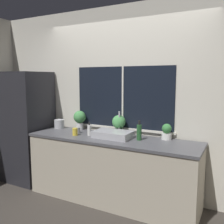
{
  "coord_description": "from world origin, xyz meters",
  "views": [
    {
      "loc": [
        1.53,
        -2.59,
        1.68
      ],
      "look_at": [
        0.01,
        0.32,
        1.24
      ],
      "focal_mm": 40.0,
      "sensor_mm": 36.0,
      "label": 1
    }
  ],
  "objects_px": {
    "refrigerator": "(26,127)",
    "potted_plant_right": "(167,132)",
    "mug_yellow": "(75,132)",
    "potted_plant_center": "(119,123)",
    "sink": "(113,134)",
    "kettle": "(59,124)",
    "soap_bottle": "(89,130)",
    "mug_grey": "(78,130)",
    "potted_plant_left": "(80,118)",
    "bottle_tall": "(139,132)"
  },
  "relations": [
    {
      "from": "soap_bottle",
      "to": "mug_yellow",
      "type": "xyz_separation_m",
      "value": [
        -0.18,
        -0.09,
        -0.03
      ]
    },
    {
      "from": "soap_bottle",
      "to": "mug_yellow",
      "type": "relative_size",
      "value": 1.85
    },
    {
      "from": "sink",
      "to": "kettle",
      "type": "xyz_separation_m",
      "value": [
        -1.05,
        0.16,
        0.03
      ]
    },
    {
      "from": "soap_bottle",
      "to": "kettle",
      "type": "height_order",
      "value": "soap_bottle"
    },
    {
      "from": "refrigerator",
      "to": "mug_yellow",
      "type": "bearing_deg",
      "value": -6.88
    },
    {
      "from": "potted_plant_center",
      "to": "potted_plant_left",
      "type": "bearing_deg",
      "value": 180.0
    },
    {
      "from": "refrigerator",
      "to": "potted_plant_center",
      "type": "bearing_deg",
      "value": 8.32
    },
    {
      "from": "potted_plant_left",
      "to": "sink",
      "type": "bearing_deg",
      "value": -18.2
    },
    {
      "from": "sink",
      "to": "kettle",
      "type": "distance_m",
      "value": 1.06
    },
    {
      "from": "soap_bottle",
      "to": "kettle",
      "type": "xyz_separation_m",
      "value": [
        -0.7,
        0.2,
        -0.0
      ]
    },
    {
      "from": "potted_plant_left",
      "to": "soap_bottle",
      "type": "relative_size",
      "value": 1.54
    },
    {
      "from": "soap_bottle",
      "to": "mug_grey",
      "type": "height_order",
      "value": "soap_bottle"
    },
    {
      "from": "bottle_tall",
      "to": "mug_yellow",
      "type": "distance_m",
      "value": 0.91
    },
    {
      "from": "soap_bottle",
      "to": "bottle_tall",
      "type": "height_order",
      "value": "bottle_tall"
    },
    {
      "from": "bottle_tall",
      "to": "mug_grey",
      "type": "relative_size",
      "value": 3.23
    },
    {
      "from": "refrigerator",
      "to": "mug_grey",
      "type": "height_order",
      "value": "refrigerator"
    },
    {
      "from": "refrigerator",
      "to": "potted_plant_right",
      "type": "distance_m",
      "value": 2.3
    },
    {
      "from": "mug_grey",
      "to": "kettle",
      "type": "height_order",
      "value": "kettle"
    },
    {
      "from": "potted_plant_center",
      "to": "mug_grey",
      "type": "distance_m",
      "value": 0.62
    },
    {
      "from": "soap_bottle",
      "to": "bottle_tall",
      "type": "distance_m",
      "value": 0.72
    },
    {
      "from": "sink",
      "to": "potted_plant_center",
      "type": "distance_m",
      "value": 0.26
    },
    {
      "from": "potted_plant_right",
      "to": "mug_yellow",
      "type": "distance_m",
      "value": 1.25
    },
    {
      "from": "potted_plant_left",
      "to": "mug_grey",
      "type": "height_order",
      "value": "potted_plant_left"
    },
    {
      "from": "refrigerator",
      "to": "mug_yellow",
      "type": "relative_size",
      "value": 17.23
    },
    {
      "from": "mug_grey",
      "to": "refrigerator",
      "type": "bearing_deg",
      "value": -179.38
    },
    {
      "from": "mug_grey",
      "to": "mug_yellow",
      "type": "bearing_deg",
      "value": -67.78
    },
    {
      "from": "soap_bottle",
      "to": "mug_grey",
      "type": "xyz_separation_m",
      "value": [
        -0.24,
        0.05,
        -0.04
      ]
    },
    {
      "from": "soap_bottle",
      "to": "potted_plant_left",
      "type": "bearing_deg",
      "value": 142.22
    },
    {
      "from": "potted_plant_left",
      "to": "mug_yellow",
      "type": "xyz_separation_m",
      "value": [
        0.17,
        -0.36,
        -0.13
      ]
    },
    {
      "from": "potted_plant_center",
      "to": "mug_yellow",
      "type": "xyz_separation_m",
      "value": [
        -0.51,
        -0.36,
        -0.11
      ]
    },
    {
      "from": "potted_plant_left",
      "to": "kettle",
      "type": "distance_m",
      "value": 0.37
    },
    {
      "from": "potted_plant_left",
      "to": "kettle",
      "type": "xyz_separation_m",
      "value": [
        -0.35,
        -0.07,
        -0.1
      ]
    },
    {
      "from": "potted_plant_right",
      "to": "kettle",
      "type": "xyz_separation_m",
      "value": [
        -1.72,
        -0.07,
        -0.03
      ]
    },
    {
      "from": "potted_plant_left",
      "to": "potted_plant_center",
      "type": "height_order",
      "value": "potted_plant_left"
    },
    {
      "from": "refrigerator",
      "to": "mug_grey",
      "type": "distance_m",
      "value": 1.03
    },
    {
      "from": "bottle_tall",
      "to": "mug_yellow",
      "type": "relative_size",
      "value": 2.5
    },
    {
      "from": "refrigerator",
      "to": "potted_plant_left",
      "type": "height_order",
      "value": "refrigerator"
    },
    {
      "from": "bottle_tall",
      "to": "mug_grey",
      "type": "distance_m",
      "value": 0.96
    },
    {
      "from": "potted_plant_right",
      "to": "mug_yellow",
      "type": "xyz_separation_m",
      "value": [
        -1.2,
        -0.36,
        -0.05
      ]
    },
    {
      "from": "potted_plant_left",
      "to": "mug_grey",
      "type": "relative_size",
      "value": 3.68
    },
    {
      "from": "sink",
      "to": "bottle_tall",
      "type": "relative_size",
      "value": 1.97
    },
    {
      "from": "sink",
      "to": "mug_grey",
      "type": "bearing_deg",
      "value": 179.03
    },
    {
      "from": "mug_yellow",
      "to": "kettle",
      "type": "relative_size",
      "value": 0.65
    },
    {
      "from": "mug_grey",
      "to": "kettle",
      "type": "distance_m",
      "value": 0.49
    },
    {
      "from": "potted_plant_right",
      "to": "bottle_tall",
      "type": "distance_m",
      "value": 0.36
    },
    {
      "from": "refrigerator",
      "to": "potted_plant_left",
      "type": "distance_m",
      "value": 0.96
    },
    {
      "from": "sink",
      "to": "potted_plant_left",
      "type": "height_order",
      "value": "sink"
    },
    {
      "from": "sink",
      "to": "bottle_tall",
      "type": "xyz_separation_m",
      "value": [
        0.36,
        0.03,
        0.06
      ]
    },
    {
      "from": "sink",
      "to": "kettle",
      "type": "height_order",
      "value": "sink"
    },
    {
      "from": "potted_plant_center",
      "to": "bottle_tall",
      "type": "bearing_deg",
      "value": -27.2
    }
  ]
}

